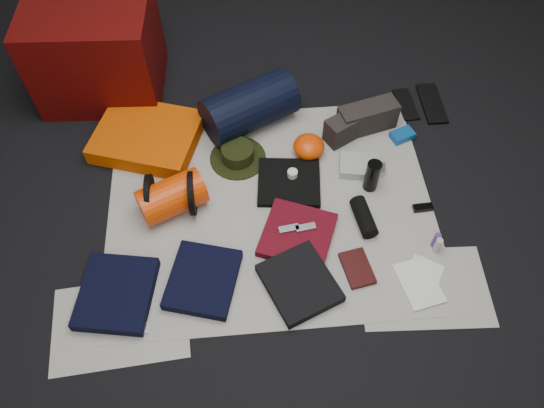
{
  "coord_description": "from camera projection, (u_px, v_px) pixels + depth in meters",
  "views": [
    {
      "loc": [
        -0.12,
        -1.47,
        2.19
      ],
      "look_at": [
        0.0,
        -0.05,
        0.1
      ],
      "focal_mm": 35.0,
      "sensor_mm": 36.0,
      "label": 1
    }
  ],
  "objects": [
    {
      "name": "floor",
      "position": [
        271.0,
        207.0,
        2.65
      ],
      "size": [
        4.5,
        4.5,
        0.02
      ],
      "primitive_type": "cube",
      "color": "black",
      "rests_on": "ground"
    },
    {
      "name": "newspaper_mat",
      "position": [
        271.0,
        206.0,
        2.63
      ],
      "size": [
        1.6,
        1.3,
        0.01
      ],
      "primitive_type": "cube",
      "color": "beige",
      "rests_on": "floor"
    },
    {
      "name": "newspaper_sheet_front_left",
      "position": [
        120.0,
        322.0,
        2.29
      ],
      "size": [
        0.61,
        0.44,
        0.0
      ],
      "primitive_type": "cube",
      "rotation": [
        0.0,
        0.0,
        0.07
      ],
      "color": "beige",
      "rests_on": "floor"
    },
    {
      "name": "newspaper_sheet_front_right",
      "position": [
        423.0,
        287.0,
        2.39
      ],
      "size": [
        0.6,
        0.43,
        0.0
      ],
      "primitive_type": "cube",
      "rotation": [
        0.0,
        0.0,
        -0.05
      ],
      "color": "beige",
      "rests_on": "floor"
    },
    {
      "name": "red_cabinet",
      "position": [
        96.0,
        50.0,
        2.89
      ],
      "size": [
        0.68,
        0.58,
        0.54
      ],
      "primitive_type": "cube",
      "rotation": [
        0.0,
        0.0,
        -0.05
      ],
      "color": "#490605",
      "rests_on": "floor"
    },
    {
      "name": "sleeping_pad",
      "position": [
        147.0,
        137.0,
        2.83
      ],
      "size": [
        0.63,
        0.57,
        0.1
      ],
      "primitive_type": "cube",
      "rotation": [
        0.0,
        0.0,
        -0.32
      ],
      "color": "#D34A02",
      "rests_on": "newspaper_mat"
    },
    {
      "name": "stuff_sack",
      "position": [
        172.0,
        197.0,
        2.55
      ],
      "size": [
        0.36,
        0.3,
        0.18
      ],
      "primitive_type": "cylinder",
      "rotation": [
        0.0,
        1.57,
        0.42
      ],
      "color": "#D63703",
      "rests_on": "newspaper_mat"
    },
    {
      "name": "sack_strap_left",
      "position": [
        150.0,
        196.0,
        2.53
      ],
      "size": [
        0.02,
        0.22,
        0.22
      ],
      "primitive_type": "cylinder",
      "rotation": [
        0.0,
        1.57,
        0.0
      ],
      "color": "black",
      "rests_on": "newspaper_mat"
    },
    {
      "name": "sack_strap_right",
      "position": [
        192.0,
        193.0,
        2.54
      ],
      "size": [
        0.03,
        0.22,
        0.22
      ],
      "primitive_type": "cylinder",
      "rotation": [
        0.0,
        1.57,
        0.0
      ],
      "color": "black",
      "rests_on": "newspaper_mat"
    },
    {
      "name": "navy_duffel",
      "position": [
        249.0,
        107.0,
        2.84
      ],
      "size": [
        0.56,
        0.45,
        0.26
      ],
      "primitive_type": "cylinder",
      "rotation": [
        0.0,
        1.57,
        0.46
      ],
      "color": "black",
      "rests_on": "newspaper_mat"
    },
    {
      "name": "boonie_brim",
      "position": [
        238.0,
        158.0,
        2.8
      ],
      "size": [
        0.34,
        0.34,
        0.01
      ],
      "primitive_type": "cylinder",
      "rotation": [
        0.0,
        0.0,
        0.17
      ],
      "color": "black",
      "rests_on": "newspaper_mat"
    },
    {
      "name": "boonie_crown",
      "position": [
        237.0,
        153.0,
        2.77
      ],
      "size": [
        0.17,
        0.17,
        0.08
      ],
      "primitive_type": "cylinder",
      "color": "black",
      "rests_on": "boonie_brim"
    },
    {
      "name": "hiking_boot_left",
      "position": [
        350.0,
        125.0,
        2.84
      ],
      "size": [
        0.3,
        0.23,
        0.14
      ],
      "primitive_type": "cube",
      "rotation": [
        0.0,
        0.0,
        0.51
      ],
      "color": "#28231F",
      "rests_on": "newspaper_mat"
    },
    {
      "name": "hiking_boot_right",
      "position": [
        367.0,
        117.0,
        2.86
      ],
      "size": [
        0.34,
        0.2,
        0.16
      ],
      "primitive_type": "cube",
      "rotation": [
        0.0,
        0.0,
        0.26
      ],
      "color": "#28231F",
      "rests_on": "newspaper_mat"
    },
    {
      "name": "flip_flop_left",
      "position": [
        406.0,
        105.0,
        3.03
      ],
      "size": [
        0.1,
        0.25,
        0.01
      ],
      "primitive_type": "cube",
      "rotation": [
        0.0,
        0.0,
        0.06
      ],
      "color": "black",
      "rests_on": "floor"
    },
    {
      "name": "flip_flop_right",
      "position": [
        432.0,
        104.0,
        3.03
      ],
      "size": [
        0.12,
        0.31,
        0.02
      ],
      "primitive_type": "cube",
      "rotation": [
        0.0,
        0.0,
        -0.01
      ],
      "color": "black",
      "rests_on": "floor"
    },
    {
      "name": "trousers_navy_a",
      "position": [
        117.0,
        293.0,
        2.34
      ],
      "size": [
        0.37,
        0.41,
        0.06
      ],
      "primitive_type": "cube",
      "rotation": [
        0.0,
        0.0,
        -0.18
      ],
      "color": "black",
      "rests_on": "newspaper_mat"
    },
    {
      "name": "trousers_navy_b",
      "position": [
        203.0,
        280.0,
        2.38
      ],
      "size": [
        0.37,
        0.4,
        0.05
      ],
      "primitive_type": "cube",
      "rotation": [
        0.0,
        0.0,
        -0.28
      ],
      "color": "black",
      "rests_on": "newspaper_mat"
    },
    {
      "name": "trousers_charcoal",
      "position": [
        299.0,
        283.0,
        2.37
      ],
      "size": [
        0.39,
        0.41,
        0.05
      ],
      "primitive_type": "cube",
      "rotation": [
        0.0,
        0.0,
        0.4
      ],
      "color": "black",
      "rests_on": "newspaper_mat"
    },
    {
      "name": "black_tshirt",
      "position": [
        289.0,
        183.0,
        2.69
      ],
      "size": [
        0.34,
        0.33,
        0.03
      ],
      "primitive_type": "cube",
      "rotation": [
        0.0,
        0.0,
        -0.11
      ],
      "color": "black",
      "rests_on": "newspaper_mat"
    },
    {
      "name": "red_shirt",
      "position": [
        297.0,
        235.0,
        2.51
      ],
      "size": [
        0.42,
        0.42,
        0.04
      ],
      "primitive_type": "cube",
      "rotation": [
        0.0,
        0.0,
        -0.39
      ],
      "color": "#530914",
      "rests_on": "newspaper_mat"
    },
    {
      "name": "orange_stuff_sack",
      "position": [
        309.0,
        147.0,
        2.78
      ],
      "size": [
        0.2,
        0.2,
        0.11
      ],
      "primitive_type": "ellipsoid",
      "rotation": [
        0.0,
        0.0,
        0.25
      ],
      "color": "#D63703",
      "rests_on": "newspaper_mat"
    },
    {
      "name": "first_aid_pouch",
      "position": [
        359.0,
        166.0,
        2.74
      ],
      "size": [
        0.23,
        0.19,
        0.05
      ],
      "primitive_type": "cube",
      "rotation": [
        0.0,
        0.0,
        -0.19
      ],
      "color": "#969F97",
      "rests_on": "newspaper_mat"
    },
    {
      "name": "water_bottle",
      "position": [
        372.0,
        176.0,
        2.62
      ],
      "size": [
        0.08,
        0.08,
        0.18
      ],
      "primitive_type": "cylinder",
      "rotation": [
        0.0,
        0.0,
        -0.04
      ],
      "color": "black",
      "rests_on": "newspaper_mat"
    },
    {
      "name": "speaker",
      "position": [
        364.0,
        217.0,
        2.55
      ],
      "size": [
        0.11,
        0.21,
        0.08
      ],
      "primitive_type": "cylinder",
      "rotation": [
        1.57,
        0.0,
        0.15
      ],
      "color": "black",
      "rests_on": "newspaper_mat"
    },
    {
      "name": "compact_camera",
      "position": [
        374.0,
        169.0,
        2.74
      ],
      "size": [
        0.12,
        0.09,
        0.04
      ],
      "primitive_type": "cube",
      "rotation": [
        0.0,
        0.0,
        -0.28
      ],
      "color": "#B6B7BC",
      "rests_on": "newspaper_mat"
    },
    {
      "name": "cyan_case",
      "position": [
        402.0,
        135.0,
        2.87
      ],
      "size": [
        0.14,
        0.12,
        0.04
      ],
      "primitive_type": "cube",
      "rotation": [
        0.0,
        0.0,
        0.36
      ],
      "color": "navy",
      "rests_on": "newspaper_mat"
    },
    {
      "name": "toiletry_purple",
      "position": [
        436.0,
        240.0,
        2.47
      ],
      "size": [
        0.04,
        0.04,
        0.09
      ],
      "primitive_type": "cylinder",
      "rotation": [
        0.0,
        0.0,
        0.43
      ],
      "color": "#4E277F",
      "rests_on": "newspaper_mat"
    },
    {
      "name": "toiletry_clear",
      "position": [
        438.0,
        245.0,
        2.45
      ],
      "size": [
        0.04,
        0.04,
        0.09
      ],
      "primitive_type": "cylinder",
      "rotation": [
        0.0,
        0.0,
        -0.29
      ],
      "color": "#A5AAA5",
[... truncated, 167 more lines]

